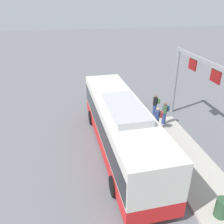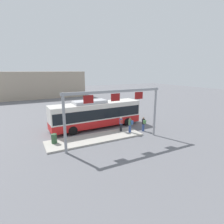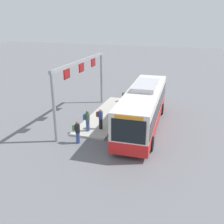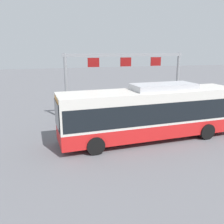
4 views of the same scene
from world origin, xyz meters
name	(u,v)px [view 1 (image 1 of 4)]	position (x,y,z in m)	size (l,w,h in m)	color
ground_plane	(120,150)	(0.00, 0.00, 0.00)	(120.00, 120.00, 0.00)	slate
platform_curb	(185,158)	(-1.58, -3.52, 0.08)	(10.00, 2.80, 0.16)	#B2ADA3
bus_main	(120,125)	(-0.01, 0.00, 1.81)	(11.31, 3.01, 3.46)	red
person_boarding	(155,104)	(4.28, -3.82, 0.89)	(0.36, 0.54, 1.67)	#334C8C
person_waiting_near	(157,118)	(1.74, -3.02, 1.05)	(0.45, 0.59, 1.67)	black
person_waiting_mid	(165,113)	(2.45, -3.83, 1.05)	(0.50, 0.60, 1.67)	#334C8C
platform_sign_gantry	(213,88)	(-0.28, -5.38, 3.79)	(9.96, 0.24, 5.20)	gray
trash_bin	(221,208)	(-5.63, -3.08, 0.61)	(0.52, 0.52, 0.90)	#2D5133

